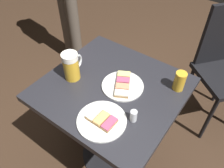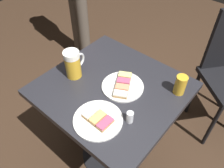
{
  "view_description": "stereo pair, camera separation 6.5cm",
  "coord_description": "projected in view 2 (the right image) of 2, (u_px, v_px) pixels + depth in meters",
  "views": [
    {
      "loc": [
        0.67,
        0.49,
        1.58
      ],
      "look_at": [
        0.0,
        0.0,
        0.74
      ],
      "focal_mm": 35.95,
      "sensor_mm": 36.0,
      "label": 1
    },
    {
      "loc": [
        0.63,
        0.54,
        1.58
      ],
      "look_at": [
        0.0,
        0.0,
        0.74
      ],
      "focal_mm": 35.95,
      "sensor_mm": 36.0,
      "label": 2
    }
  ],
  "objects": [
    {
      "name": "plate_far",
      "position": [
        98.0,
        119.0,
        1.03
      ],
      "size": [
        0.23,
        0.23,
        0.03
      ],
      "color": "white",
      "rests_on": "cafe_table"
    },
    {
      "name": "salt_shaker",
      "position": [
        130.0,
        117.0,
        1.01
      ],
      "size": [
        0.03,
        0.03,
        0.06
      ],
      "primitive_type": "cylinder",
      "color": "silver",
      "rests_on": "cafe_table"
    },
    {
      "name": "plate_near",
      "position": [
        123.0,
        86.0,
        1.18
      ],
      "size": [
        0.22,
        0.22,
        0.03
      ],
      "color": "white",
      "rests_on": "cafe_table"
    },
    {
      "name": "ground_plane",
      "position": [
        112.0,
        153.0,
        1.7
      ],
      "size": [
        6.0,
        6.0,
        0.0
      ],
      "primitive_type": "plane",
      "color": "#382619"
    },
    {
      "name": "beer_glass_small",
      "position": [
        180.0,
        85.0,
        1.12
      ],
      "size": [
        0.06,
        0.06,
        0.11
      ],
      "primitive_type": "cylinder",
      "color": "gold",
      "rests_on": "cafe_table"
    },
    {
      "name": "beer_mug",
      "position": [
        73.0,
        64.0,
        1.2
      ],
      "size": [
        0.14,
        0.09,
        0.16
      ],
      "color": "gold",
      "rests_on": "cafe_table"
    },
    {
      "name": "cafe_table",
      "position": [
        112.0,
        107.0,
        1.31
      ],
      "size": [
        0.68,
        0.72,
        0.72
      ],
      "color": "black",
      "rests_on": "ground_plane"
    }
  ]
}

